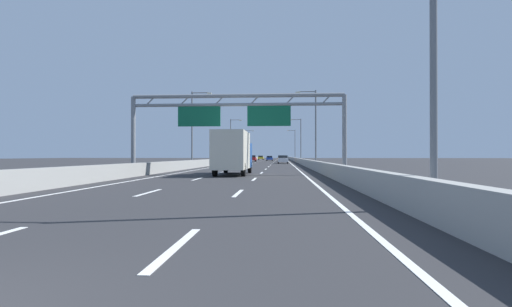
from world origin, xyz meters
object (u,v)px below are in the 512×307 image
(streetlamp_right_far, at_px, (300,138))
(streetlamp_right_near, at_px, (425,14))
(streetlamp_left_mid, at_px, (194,124))
(white_car, at_px, (283,159))
(red_car, at_px, (252,158))
(streetlamp_left_distant, at_px, (247,143))
(box_truck, at_px, (233,152))
(streetlamp_right_distant, at_px, (294,143))
(orange_car, at_px, (282,159))
(streetlamp_right_mid, at_px, (314,124))
(streetlamp_left_far, at_px, (232,138))
(black_car, at_px, (242,160))
(blue_car, at_px, (270,158))
(yellow_car, at_px, (261,158))
(sign_gantry, at_px, (236,113))

(streetlamp_right_far, bearing_deg, streetlamp_right_near, -90.00)
(streetlamp_left_mid, xyz_separation_m, white_car, (11.22, 23.58, -4.62))
(red_car, bearing_deg, streetlamp_right_far, -43.14)
(streetlamp_left_distant, bearing_deg, streetlamp_left_mid, -90.00)
(box_truck, bearing_deg, streetlamp_left_distant, 94.48)
(streetlamp_left_distant, distance_m, streetlamp_right_distant, 14.93)
(orange_car, bearing_deg, streetlamp_right_far, -43.35)
(white_car, xyz_separation_m, box_truck, (-3.99, -41.88, 0.99))
(streetlamp_left_mid, bearing_deg, streetlamp_right_mid, 0.00)
(streetlamp_right_near, bearing_deg, streetlamp_right_mid, 90.00)
(streetlamp_left_far, bearing_deg, streetlamp_right_distant, 68.05)
(streetlamp_right_far, bearing_deg, streetlamp_left_mid, -111.95)
(streetlamp_right_mid, xyz_separation_m, red_car, (-11.18, 47.52, -4.62))
(black_car, bearing_deg, blue_car, 84.96)
(blue_car, distance_m, orange_car, 20.68)
(streetlamp_left_distant, relative_size, blue_car, 2.21)
(black_car, bearing_deg, yellow_car, 90.24)
(sign_gantry, height_order, orange_car, sign_gantry)
(streetlamp_left_mid, bearing_deg, sign_gantry, -67.18)
(streetlamp_right_distant, bearing_deg, yellow_car, 128.64)
(streetlamp_right_distant, distance_m, black_car, 55.56)
(yellow_car, bearing_deg, streetlamp_left_far, -94.11)
(streetlamp_left_far, height_order, streetlamp_left_distant, same)
(sign_gantry, relative_size, streetlamp_left_far, 1.80)
(sign_gantry, distance_m, box_truck, 3.16)
(streetlamp_left_distant, height_order, box_truck, streetlamp_left_distant)
(streetlamp_right_mid, height_order, yellow_car, streetlamp_right_mid)
(white_car, bearing_deg, orange_car, 90.73)
(streetlamp_right_far, distance_m, black_car, 20.95)
(streetlamp_right_near, distance_m, orange_car, 78.02)
(sign_gantry, bearing_deg, streetlamp_left_distant, 94.62)
(blue_car, relative_size, black_car, 0.97)
(streetlamp_right_mid, distance_m, box_truck, 20.18)
(streetlamp_right_distant, height_order, yellow_car, streetlamp_right_distant)
(orange_car, distance_m, box_truck, 59.17)
(streetlamp_right_mid, bearing_deg, streetlamp_left_distant, 101.40)
(red_car, distance_m, black_car, 27.71)
(streetlamp_left_mid, height_order, box_truck, streetlamp_left_mid)
(streetlamp_left_distant, bearing_deg, streetlamp_left_far, -90.00)
(streetlamp_right_near, xyz_separation_m, box_truck, (-7.70, 18.74, -3.63))
(streetlamp_right_far, distance_m, streetlamp_left_distant, 39.94)
(streetlamp_right_mid, height_order, black_car, streetlamp_right_mid)
(black_car, relative_size, yellow_car, 1.06)
(streetlamp_left_distant, height_order, black_car, streetlamp_left_distant)
(streetlamp_right_distant, distance_m, red_car, 29.19)
(streetlamp_right_mid, relative_size, red_car, 2.29)
(streetlamp_left_mid, distance_m, black_car, 20.73)
(black_car, xyz_separation_m, box_truck, (3.28, -38.11, 1.01))
(streetlamp_left_distant, height_order, yellow_car, streetlamp_left_distant)
(streetlamp_right_distant, relative_size, blue_car, 2.21)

